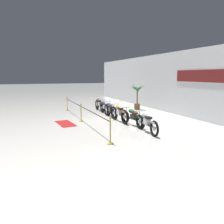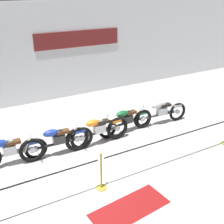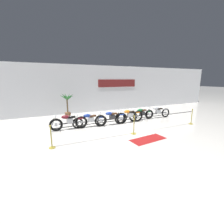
# 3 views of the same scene
# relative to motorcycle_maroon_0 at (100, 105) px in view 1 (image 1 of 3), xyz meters

# --- Properties ---
(ground_plane) EXTENTS (120.00, 120.00, 0.00)m
(ground_plane) POSITION_rel_motorcycle_maroon_0_xyz_m (3.28, -0.70, -0.47)
(ground_plane) COLOR silver
(back_wall) EXTENTS (28.00, 0.29, 4.20)m
(back_wall) POSITION_rel_motorcycle_maroon_0_xyz_m (3.29, 4.43, 1.63)
(back_wall) COLOR white
(back_wall) RESTS_ON ground
(motorcycle_maroon_0) EXTENTS (2.23, 0.62, 0.96)m
(motorcycle_maroon_0) POSITION_rel_motorcycle_maroon_0_xyz_m (0.00, 0.00, 0.00)
(motorcycle_maroon_0) COLOR black
(motorcycle_maroon_0) RESTS_ON ground
(motorcycle_blue_1) EXTENTS (2.23, 0.62, 0.92)m
(motorcycle_blue_1) POSITION_rel_motorcycle_maroon_0_xyz_m (1.28, -0.05, -0.01)
(motorcycle_blue_1) COLOR black
(motorcycle_blue_1) RESTS_ON ground
(motorcycle_blue_2) EXTENTS (2.29, 0.62, 0.96)m
(motorcycle_blue_2) POSITION_rel_motorcycle_maroon_0_xyz_m (2.69, -0.21, 0.01)
(motorcycle_blue_2) COLOR black
(motorcycle_blue_2) RESTS_ON ground
(motorcycle_orange_3) EXTENTS (2.25, 0.62, 0.97)m
(motorcycle_orange_3) POSITION_rel_motorcycle_maroon_0_xyz_m (4.03, -0.22, 0.01)
(motorcycle_orange_3) COLOR black
(motorcycle_orange_3) RESTS_ON ground
(motorcycle_green_4) EXTENTS (2.21, 0.62, 0.92)m
(motorcycle_green_4) POSITION_rel_motorcycle_maroon_0_xyz_m (5.25, 0.04, -0.02)
(motorcycle_green_4) COLOR black
(motorcycle_green_4) RESTS_ON ground
(motorcycle_silver_5) EXTENTS (2.24, 0.62, 0.93)m
(motorcycle_silver_5) POSITION_rel_motorcycle_maroon_0_xyz_m (6.71, -0.02, 0.00)
(motorcycle_silver_5) COLOR black
(motorcycle_silver_5) RESTS_ON ground
(potted_palm_left_of_row) EXTENTS (1.11, 1.11, 2.01)m
(potted_palm_left_of_row) POSITION_rel_motorcycle_maroon_0_xyz_m (0.38, 2.95, 0.57)
(potted_palm_left_of_row) COLOR brown
(potted_palm_left_of_row) RESTS_ON ground
(stanchion_far_left) EXTENTS (8.83, 0.28, 1.05)m
(stanchion_far_left) POSITION_rel_motorcycle_maroon_0_xyz_m (1.96, -2.22, 0.25)
(stanchion_far_left) COLOR gold
(stanchion_far_left) RESTS_ON ground
(stanchion_mid_left) EXTENTS (0.28, 0.28, 1.05)m
(stanchion_mid_left) POSITION_rel_motorcycle_maroon_0_xyz_m (3.15, -2.22, -0.11)
(stanchion_mid_left) COLOR gold
(stanchion_mid_left) RESTS_ON ground
(stanchion_mid_right) EXTENTS (0.28, 0.28, 1.05)m
(stanchion_mid_right) POSITION_rel_motorcycle_maroon_0_xyz_m (7.70, -2.22, -0.11)
(stanchion_mid_right) COLOR gold
(stanchion_mid_right) RESTS_ON ground
(floor_banner) EXTENTS (1.96, 0.99, 0.01)m
(floor_banner) POSITION_rel_motorcycle_maroon_0_xyz_m (3.40, -3.18, -0.47)
(floor_banner) COLOR maroon
(floor_banner) RESTS_ON ground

